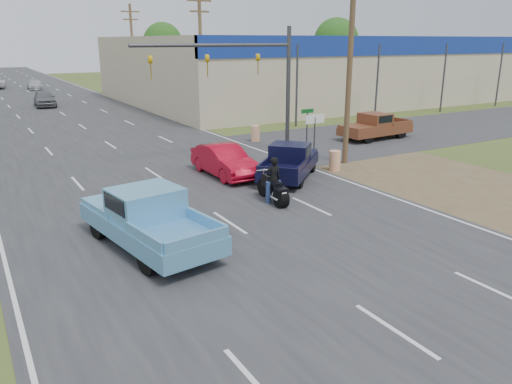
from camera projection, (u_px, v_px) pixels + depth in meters
ground at (394, 331)px, 11.16m from camera, size 200.00×200.00×0.00m
main_road at (63, 114)px, 44.15m from camera, size 15.00×180.00×0.02m
cross_road at (141, 165)px, 26.00m from camera, size 120.00×10.00×0.02m
dirt_verge at (407, 171)px, 24.74m from camera, size 8.00×18.00×0.01m
big_box_store at (345, 66)px, 58.63m from camera, size 50.00×28.10×6.60m
utility_pole_1 at (350, 60)px, 24.94m from camera, size 2.00×0.28×10.00m
utility_pole_2 at (201, 52)px, 39.78m from camera, size 2.00×0.28×10.00m
utility_pole_3 at (133, 49)px, 54.63m from camera, size 2.00×0.28×10.00m
tree_3 at (336, 41)px, 93.74m from camera, size 8.40×8.40×10.40m
tree_5 at (163, 42)px, 102.34m from camera, size 7.98×7.98×9.88m
barrel_0 at (335, 161)px, 24.79m from camera, size 0.56×0.56×1.00m
barrel_1 at (255, 134)px, 31.99m from camera, size 0.56×0.56×1.00m
lane_sign at (315, 127)px, 26.13m from camera, size 1.20×0.08×2.52m
street_name_sign at (307, 127)px, 27.74m from camera, size 0.80×0.08×2.61m
signal_mast at (247, 68)px, 26.60m from camera, size 9.12×0.40×7.00m
red_convertible at (224, 161)px, 23.74m from camera, size 1.62×4.48×1.47m
motorcycle at (274, 190)px, 19.79m from camera, size 0.73×2.37×1.20m
rider at (273, 181)px, 19.74m from camera, size 0.68×0.48×1.78m
blue_pickup at (146, 217)px, 15.54m from camera, size 3.06×5.98×1.89m
navy_pickup at (290, 161)px, 23.41m from camera, size 4.89×4.72×1.63m
brown_pickup at (374, 126)px, 32.60m from camera, size 5.23×2.28×1.70m
distant_car_grey at (45, 98)px, 48.75m from camera, size 2.16×4.78×1.59m
distant_car_silver at (35, 85)px, 65.56m from camera, size 1.86×4.28×1.22m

